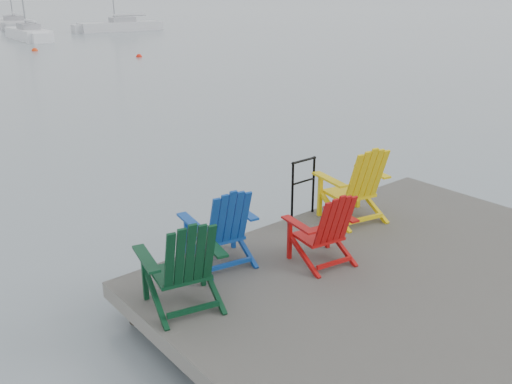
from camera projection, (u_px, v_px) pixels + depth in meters
ground at (427, 319)px, 6.57m from camera, size 400.00×400.00×0.00m
dock at (430, 294)px, 6.45m from camera, size 6.00×5.00×1.40m
handrail at (303, 182)px, 8.12m from camera, size 0.48×0.04×0.90m
chair_green at (184, 262)px, 5.72m from camera, size 0.99×0.94×1.09m
chair_blue at (222, 225)px, 6.66m from camera, size 0.93×0.88×1.05m
chair_red at (325, 227)px, 6.70m from camera, size 0.86×0.81×0.98m
chair_yellow at (356, 183)px, 7.94m from camera, size 1.05×0.99×1.17m
sailboat_near at (29, 35)px, 42.60m from camera, size 2.41×7.38×10.18m
sailboat_mid at (14, 24)px, 55.26m from camera, size 5.12×10.56×13.88m
sailboat_far at (120, 27)px, 51.04m from camera, size 7.57×2.43×10.43m
buoy_c at (139, 57)px, 31.71m from camera, size 0.36×0.36×0.36m
buoy_d at (35, 51)px, 34.79m from camera, size 0.40×0.40×0.40m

